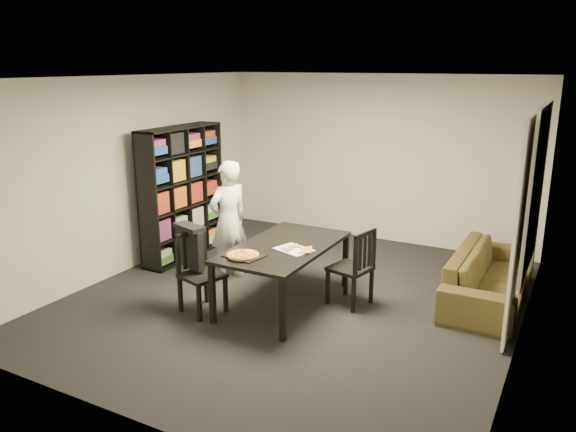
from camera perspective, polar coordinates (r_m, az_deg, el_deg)
The scene contains 16 objects.
room at distance 6.46m, azimuth 0.86°, elevation 2.30°, with size 5.01×5.51×2.61m.
window_pane at distance 6.33m, azimuth 23.97°, elevation 2.55°, with size 0.02×1.40×1.60m, color black.
window_frame at distance 6.33m, azimuth 23.93°, elevation 2.55°, with size 0.03×1.52×1.72m, color white.
curtain_left at distance 5.92m, azimuth 22.35°, elevation -1.61°, with size 0.03×0.70×2.25m, color silver.
curtain_right at distance 6.92m, azimuth 23.34°, elevation 0.63°, with size 0.03×0.70×2.25m, color silver.
bookshelf at distance 8.19m, azimuth -10.69°, elevation 2.32°, with size 0.35×1.50×1.90m, color black.
dining_table at distance 6.49m, azimuth -0.42°, elevation -3.53°, with size 0.97×1.74×0.72m.
chair_left at distance 6.47m, azimuth -9.20°, elevation -5.09°, with size 0.53×0.53×0.92m.
chair_right at distance 6.53m, azimuth 6.99°, elevation -4.77°, with size 0.51×0.51×0.92m.
draped_jacket at distance 6.49m, azimuth -9.93°, elevation -2.86°, with size 0.44×0.29×0.51m.
person at distance 7.25m, azimuth -6.06°, elevation -0.52°, with size 0.57×0.38×1.57m, color silver.
baking_tray at distance 6.12m, azimuth -4.45°, elevation -4.04°, with size 0.40×0.32×0.01m, color black.
pepperoni_pizza at distance 6.09m, azimuth -4.59°, elevation -3.96°, with size 0.35×0.35×0.03m.
kitchen_towel at distance 6.31m, azimuth 0.61°, elevation -3.43°, with size 0.40×0.30×0.01m, color white.
pizza_slices at distance 6.30m, azimuth 1.09°, elevation -3.35°, with size 0.37×0.31×0.01m, color #C3773D, non-canonical shape.
sofa at distance 7.14m, azimuth 19.83°, elevation -5.74°, with size 2.05×0.80×0.60m, color #46441C.
Camera 1 is at (2.89, -5.59, 2.76)m, focal length 35.00 mm.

